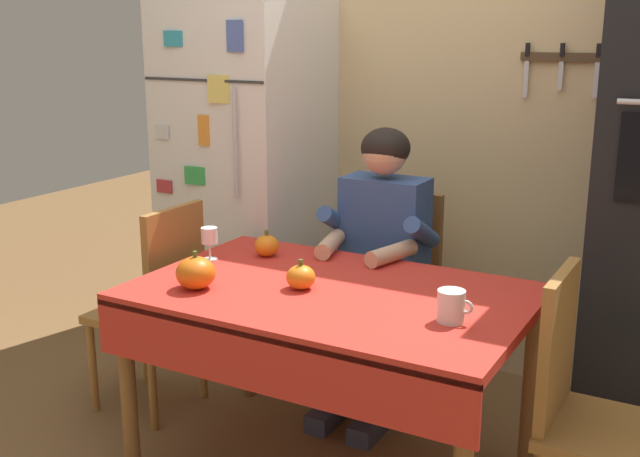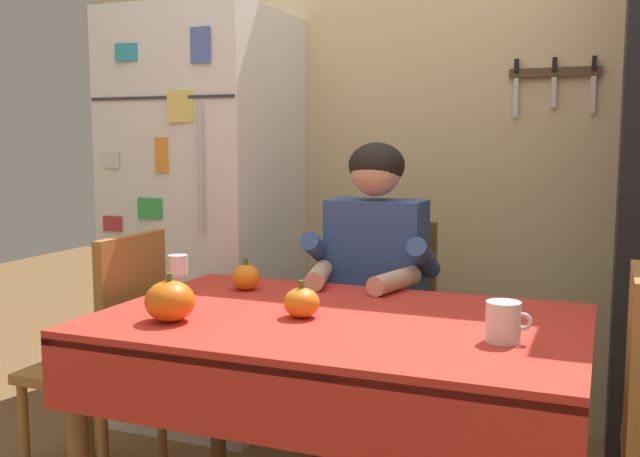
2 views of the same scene
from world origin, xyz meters
name	(u,v)px [view 2 (image 2 of 2)]	position (x,y,z in m)	size (l,w,h in m)	color
back_wall_assembly	(448,129)	(0.05, 1.35, 1.30)	(3.70, 0.13, 2.60)	#D1B784
refrigerator	(207,219)	(-0.95, 0.96, 0.90)	(0.68, 0.71, 1.80)	white
dining_table	(337,346)	(0.00, 0.08, 0.66)	(1.40, 0.90, 0.74)	brown
chair_behind_person	(385,327)	(-0.09, 0.87, 0.51)	(0.40, 0.40, 0.93)	brown
seated_person	(371,280)	(-0.09, 0.68, 0.74)	(0.47, 0.55, 1.25)	#38384C
chair_left_side	(111,350)	(-0.90, 0.20, 0.51)	(0.40, 0.40, 0.93)	#9E6B33
coffee_mug	(504,322)	(0.48, 0.01, 0.79)	(0.12, 0.09, 0.10)	white
wine_glass	(178,267)	(-0.60, 0.18, 0.84)	(0.07, 0.07, 0.14)	white
pumpkin_large	(246,277)	(-0.43, 0.33, 0.78)	(0.10, 0.10, 0.11)	orange
pumpkin_medium	(170,301)	(-0.43, -0.13, 0.80)	(0.14, 0.14, 0.14)	orange
pumpkin_small	(302,303)	(-0.10, 0.05, 0.78)	(0.11, 0.11, 0.11)	orange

